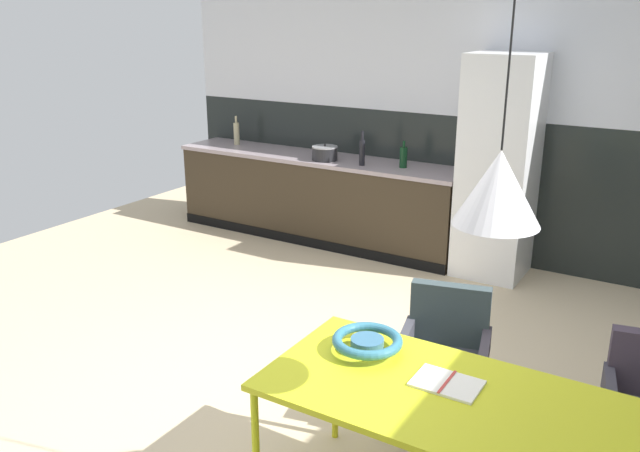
{
  "coord_description": "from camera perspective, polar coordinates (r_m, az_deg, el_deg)",
  "views": [
    {
      "loc": [
        1.9,
        -2.97,
        2.3
      ],
      "look_at": [
        -0.37,
        0.74,
        0.88
      ],
      "focal_mm": 36.79,
      "sensor_mm": 36.0,
      "label": 1
    }
  ],
  "objects": [
    {
      "name": "open_book",
      "position": [
        3.04,
        10.98,
        -13.28
      ],
      "size": [
        0.29,
        0.21,
        0.02
      ],
      "color": "white",
      "rests_on": "dining_table"
    },
    {
      "name": "back_wall_panel_upper",
      "position": [
        6.32,
        14.5,
        15.29
      ],
      "size": [
        6.66,
        0.12,
        1.37
      ],
      "primitive_type": "cube",
      "color": "silver",
      "rests_on": "back_wall_splashback_dark"
    },
    {
      "name": "bottle_wine_green",
      "position": [
        6.38,
        3.68,
        6.48
      ],
      "size": [
        0.06,
        0.06,
        0.33
      ],
      "color": "black",
      "rests_on": "kitchen_counter"
    },
    {
      "name": "ground_plane",
      "position": [
        4.21,
        -0.99,
        -15.07
      ],
      "size": [
        8.66,
        8.66,
        0.0
      ],
      "primitive_type": "plane",
      "color": "#C9B38E"
    },
    {
      "name": "fruit_bowl",
      "position": [
        3.23,
        4.13,
        -9.99
      ],
      "size": [
        0.34,
        0.34,
        0.08
      ],
      "color": "#33607F",
      "rests_on": "dining_table"
    },
    {
      "name": "dining_table",
      "position": [
        2.96,
        13.9,
        -15.56
      ],
      "size": [
        1.93,
        0.81,
        0.73
      ],
      "color": "gold",
      "rests_on": "ground"
    },
    {
      "name": "back_wall_splashback_dark",
      "position": [
        6.52,
        13.56,
        3.21
      ],
      "size": [
        6.66,
        0.12,
        1.37
      ],
      "primitive_type": "cube",
      "color": "black",
      "rests_on": "ground"
    },
    {
      "name": "bottle_oil_tall",
      "position": [
        6.33,
        7.27,
        5.99
      ],
      "size": [
        0.07,
        0.07,
        0.26
      ],
      "color": "#0F3319",
      "rests_on": "kitchen_counter"
    },
    {
      "name": "kitchen_counter",
      "position": [
        6.92,
        -0.28,
        2.5
      ],
      "size": [
        3.18,
        0.63,
        0.89
      ],
      "color": "#33281B",
      "rests_on": "ground"
    },
    {
      "name": "armchair_corner_seat",
      "position": [
        3.87,
        10.9,
        -9.8
      ],
      "size": [
        0.58,
        0.57,
        0.81
      ],
      "rotation": [
        0.0,
        0.0,
        3.38
      ],
      "color": "#373942",
      "rests_on": "ground"
    },
    {
      "name": "bottle_spice_small",
      "position": [
        7.47,
        -7.27,
        8.02
      ],
      "size": [
        0.06,
        0.06,
        0.32
      ],
      "color": "tan",
      "rests_on": "kitchen_counter"
    },
    {
      "name": "pendant_lamp_over_table_near",
      "position": [
        2.51,
        15.25,
        3.23
      ],
      "size": [
        0.33,
        0.33,
        1.15
      ],
      "color": "black"
    },
    {
      "name": "refrigerator_column",
      "position": [
        6.03,
        15.26,
        4.9
      ],
      "size": [
        0.6,
        0.6,
        1.98
      ],
      "primitive_type": "cube",
      "color": "silver",
      "rests_on": "ground"
    },
    {
      "name": "cooking_pot",
      "position": [
        6.61,
        0.42,
        6.35
      ],
      "size": [
        0.26,
        0.26,
        0.17
      ],
      "color": "black",
      "rests_on": "kitchen_counter"
    }
  ]
}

